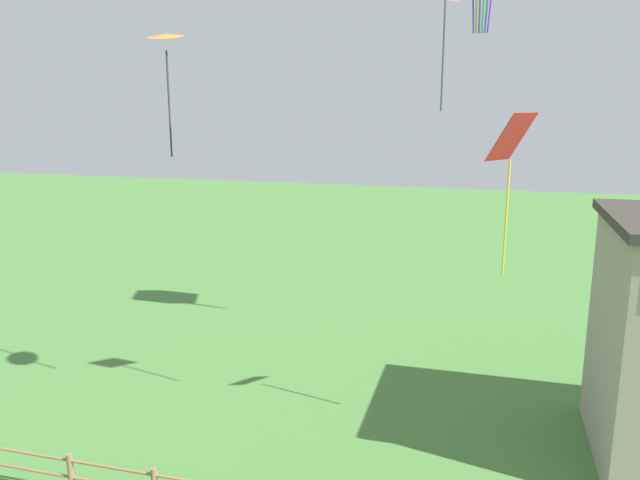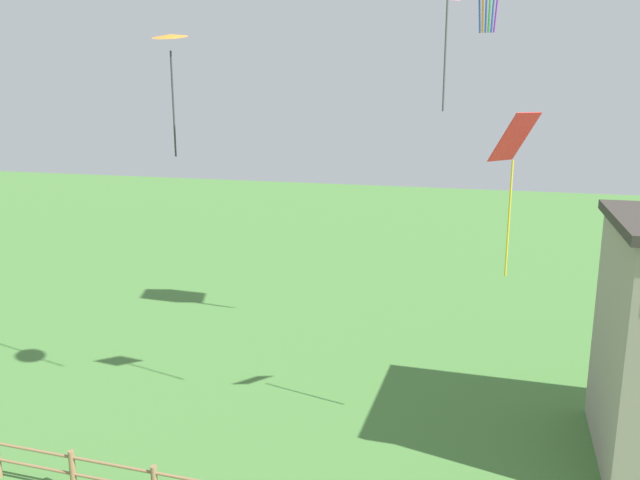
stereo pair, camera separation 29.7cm
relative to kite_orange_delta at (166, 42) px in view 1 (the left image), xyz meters
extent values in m
cylinder|color=olive|center=(-0.38, -4.68, -9.74)|extent=(0.14, 0.14, 1.06)
cone|color=orange|center=(0.00, 0.00, 0.17)|extent=(1.06, 1.05, 0.26)
cylinder|color=#333338|center=(0.00, 0.00, -1.59)|extent=(0.05, 0.05, 2.77)
cylinder|color=#4C4C51|center=(7.19, -0.57, -0.46)|extent=(0.05, 0.05, 2.53)
cube|color=red|center=(8.79, 0.16, -2.32)|extent=(1.17, 1.22, 1.15)
cylinder|color=yellow|center=(8.79, 0.16, -4.27)|extent=(0.05, 0.05, 2.83)
camera|label=1|loc=(8.34, -15.32, -1.50)|focal=35.00mm
camera|label=2|loc=(8.62, -15.24, -1.50)|focal=35.00mm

